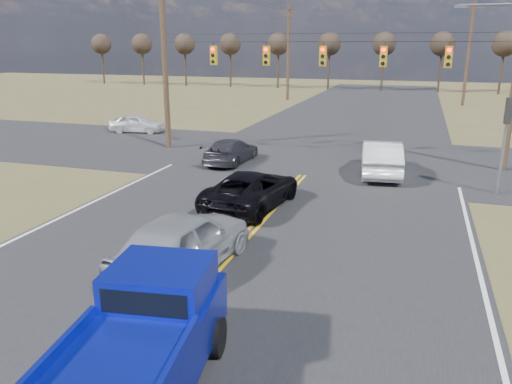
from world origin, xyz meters
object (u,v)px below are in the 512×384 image
(black_suv, at_px, (252,189))
(pickup_truck, at_px, (137,353))
(dgrey_car_queue, at_px, (231,151))
(cross_car_west, at_px, (137,123))
(white_car_queue, at_px, (381,158))
(silver_suv, at_px, (183,242))

(black_suv, bearing_deg, pickup_truck, 105.21)
(pickup_truck, distance_m, dgrey_car_queue, 18.02)
(cross_car_west, bearing_deg, black_suv, -145.25)
(pickup_truck, bearing_deg, black_suv, 89.98)
(pickup_truck, xyz_separation_m, white_car_queue, (2.64, 17.19, -0.16))
(white_car_queue, relative_size, cross_car_west, 1.33)
(silver_suv, height_order, dgrey_car_queue, silver_suv)
(cross_car_west, bearing_deg, silver_suv, -155.44)
(silver_suv, relative_size, white_car_queue, 1.00)
(pickup_truck, height_order, cross_car_west, pickup_truck)
(silver_suv, bearing_deg, cross_car_west, -49.38)
(black_suv, height_order, white_car_queue, white_car_queue)
(pickup_truck, xyz_separation_m, silver_suv, (-1.57, 4.95, -0.14))
(silver_suv, bearing_deg, pickup_truck, 114.31)
(black_suv, bearing_deg, cross_car_west, -38.97)
(silver_suv, relative_size, cross_car_west, 1.33)
(white_car_queue, distance_m, cross_car_west, 18.26)
(pickup_truck, bearing_deg, cross_car_west, 112.61)
(pickup_truck, relative_size, cross_car_west, 1.51)
(dgrey_car_queue, bearing_deg, white_car_queue, -178.72)
(pickup_truck, xyz_separation_m, cross_car_west, (-14.34, 23.91, -0.35))
(white_car_queue, bearing_deg, cross_car_west, -28.24)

